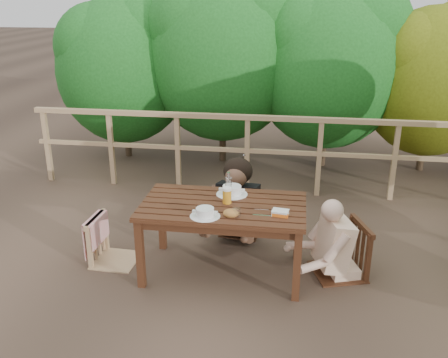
# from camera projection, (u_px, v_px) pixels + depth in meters

# --- Properties ---
(ground) EXTENTS (60.00, 60.00, 0.00)m
(ground) POSITION_uv_depth(u_px,v_px,m) (223.00, 271.00, 4.61)
(ground) COLOR brown
(ground) RESTS_ON ground
(table) EXTENTS (1.45, 0.81, 0.67)m
(table) POSITION_uv_depth(u_px,v_px,m) (223.00, 239.00, 4.50)
(table) COLOR #361C0F
(table) RESTS_ON ground
(chair_left) EXTENTS (0.44, 0.44, 0.84)m
(chair_left) POSITION_uv_depth(u_px,v_px,m) (113.00, 222.00, 4.64)
(chair_left) COLOR tan
(chair_left) RESTS_ON ground
(chair_far) EXTENTS (0.46, 0.46, 0.82)m
(chair_far) POSITION_uv_depth(u_px,v_px,m) (242.00, 197.00, 5.23)
(chair_far) COLOR #361C0F
(chair_far) RESTS_ON ground
(chair_right) EXTENTS (0.57, 0.57, 0.92)m
(chair_right) POSITION_uv_depth(u_px,v_px,m) (341.00, 228.00, 4.43)
(chair_right) COLOR #361C0F
(chair_right) RESTS_ON ground
(woman) EXTENTS (0.63, 0.74, 1.35)m
(woman) POSITION_uv_depth(u_px,v_px,m) (242.00, 172.00, 5.15)
(woman) COLOR black
(woman) RESTS_ON ground
(diner_right) EXTENTS (0.73, 0.65, 1.22)m
(diner_right) POSITION_uv_depth(u_px,v_px,m) (346.00, 213.00, 4.37)
(diner_right) COLOR beige
(diner_right) RESTS_ON ground
(railing) EXTENTS (5.60, 0.10, 1.01)m
(railing) POSITION_uv_depth(u_px,v_px,m) (247.00, 154.00, 6.28)
(railing) COLOR tan
(railing) RESTS_ON ground
(hedge_row) EXTENTS (6.60, 1.60, 3.80)m
(hedge_row) POSITION_uv_depth(u_px,v_px,m) (287.00, 32.00, 6.84)
(hedge_row) COLOR #175319
(hedge_row) RESTS_ON ground
(soup_near) EXTENTS (0.26, 0.26, 0.09)m
(soup_near) POSITION_uv_depth(u_px,v_px,m) (205.00, 213.00, 4.13)
(soup_near) COLOR white
(soup_near) RESTS_ON table
(soup_far) EXTENTS (0.29, 0.29, 0.10)m
(soup_far) POSITION_uv_depth(u_px,v_px,m) (232.00, 191.00, 4.57)
(soup_far) COLOR silver
(soup_far) RESTS_ON table
(bread_roll) EXTENTS (0.13, 0.10, 0.08)m
(bread_roll) POSITION_uv_depth(u_px,v_px,m) (231.00, 213.00, 4.13)
(bread_roll) COLOR #9E6239
(bread_roll) RESTS_ON table
(beer_glass) EXTENTS (0.08, 0.08, 0.16)m
(beer_glass) POSITION_uv_depth(u_px,v_px,m) (227.00, 196.00, 4.37)
(beer_glass) COLOR gold
(beer_glass) RESTS_ON table
(bottle) EXTENTS (0.06, 0.06, 0.26)m
(bottle) POSITION_uv_depth(u_px,v_px,m) (228.00, 186.00, 4.46)
(bottle) COLOR silver
(bottle) RESTS_ON table
(tumbler) EXTENTS (0.07, 0.07, 0.08)m
(tumbler) POSITION_uv_depth(u_px,v_px,m) (236.00, 213.00, 4.12)
(tumbler) COLOR white
(tumbler) RESTS_ON table
(butter_tub) EXTENTS (0.15, 0.12, 0.06)m
(butter_tub) POSITION_uv_depth(u_px,v_px,m) (280.00, 213.00, 4.15)
(butter_tub) COLOR silver
(butter_tub) RESTS_ON table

